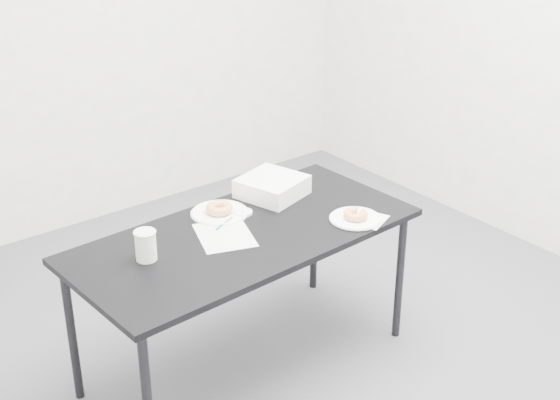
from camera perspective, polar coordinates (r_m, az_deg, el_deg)
floor at (r=3.57m, az=-0.40°, el=-13.17°), size 4.00×4.00×0.00m
wall_back at (r=4.63m, az=-16.21°, el=13.52°), size 4.00×0.02×2.70m
table at (r=3.33m, az=-2.63°, el=-3.17°), size 1.53×0.78×0.68m
scorecard at (r=3.29m, az=-4.07°, el=-2.58°), size 0.30×0.34×0.00m
logo_patch at (r=3.39m, az=-3.92°, el=-1.60°), size 0.06×0.06×0.00m
pen at (r=3.37m, az=-4.08°, el=-1.71°), size 0.12×0.06×0.01m
napkin at (r=3.43m, az=6.34°, el=-1.40°), size 0.21×0.21×0.00m
plate_near at (r=3.42m, az=5.54°, el=-1.37°), size 0.23×0.23×0.01m
donut_near at (r=3.41m, az=5.55°, el=-1.05°), size 0.13×0.13×0.04m
plate_far at (r=3.47m, az=-4.45°, el=-0.95°), size 0.26×0.26×0.01m
donut_far at (r=3.46m, az=-4.46°, el=-0.60°), size 0.12×0.12×0.04m
coffee_cup at (r=3.12m, az=-9.79°, el=-3.29°), size 0.08×0.08×0.13m
cup_lid at (r=3.47m, az=-2.72°, el=-0.91°), size 0.08×0.08×0.01m
bakery_box at (r=3.62m, az=-0.59°, el=0.99°), size 0.33×0.33×0.09m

